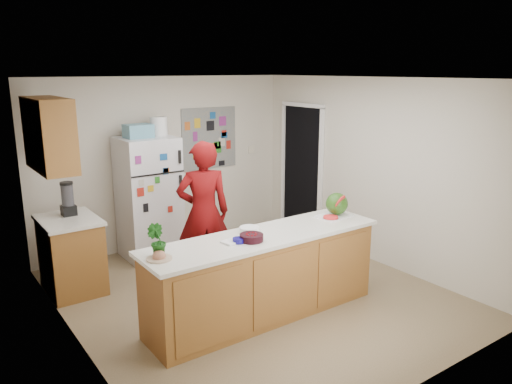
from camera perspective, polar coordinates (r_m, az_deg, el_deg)
floor at (r=6.05m, az=-0.39°, el=-11.65°), size 4.00×4.50×0.02m
wall_back at (r=7.55m, az=-10.32°, el=3.37°), size 4.00×0.02×2.50m
wall_left at (r=4.80m, az=-20.48°, el=-3.32°), size 0.02×4.50×2.50m
wall_right at (r=6.95m, az=13.31°, el=2.32°), size 0.02×4.50×2.50m
ceiling at (r=5.46m, az=-0.43°, el=12.96°), size 4.00×4.50×0.02m
doorway at (r=7.98m, az=5.30°, el=2.43°), size 0.03×0.85×2.04m
peninsula_base at (r=5.39m, az=0.93°, el=-9.73°), size 2.60×0.62×0.88m
peninsula_top at (r=5.22m, az=0.95°, el=-5.10°), size 2.68×0.70×0.04m
side_counter_base at (r=6.38m, az=-20.33°, el=-6.89°), size 0.60×0.80×0.86m
side_counter_top at (r=6.24m, az=-20.67°, el=-3.02°), size 0.64×0.84×0.04m
upper_cabinets at (r=5.96m, az=-22.59°, el=6.10°), size 0.35×1.00×0.80m
refrigerator at (r=7.11m, az=-12.14°, el=-0.65°), size 0.75×0.70×1.70m
fridge_top_bin at (r=6.90m, az=-13.31°, el=6.80°), size 0.35×0.28×0.18m
photo_collage at (r=7.82m, az=-5.35°, el=6.13°), size 0.95×0.01×0.95m
person at (r=6.12m, az=-6.01°, el=-2.40°), size 0.76×0.62×1.78m
blender_appliance at (r=6.32m, az=-20.72°, el=-0.83°), size 0.14×0.14×0.38m
cutting_board at (r=5.90m, az=8.89°, el=-2.75°), size 0.43×0.34×0.01m
watermelon at (r=5.92m, az=9.22°, el=-1.34°), size 0.26×0.26×0.26m
watermelon_slice at (r=5.80m, az=8.53°, el=-2.87°), size 0.17×0.17×0.02m
cherry_bowl at (r=5.02m, az=-0.52°, el=-5.23°), size 0.28×0.28×0.07m
white_bowl at (r=5.27m, az=-0.75°, el=-4.33°), size 0.21×0.21×0.06m
cobalt_bowl at (r=4.97m, az=-2.02°, el=-5.55°), size 0.15×0.15×0.05m
plate at (r=4.64m, az=-11.01°, el=-7.47°), size 0.25×0.25×0.02m
paper_towel at (r=4.98m, az=-2.91°, el=-5.71°), size 0.19×0.17×0.02m
keys at (r=5.75m, az=9.08°, el=-3.20°), size 0.09×0.05×0.01m
potted_plant at (r=4.64m, az=-11.27°, el=-5.52°), size 0.22×0.22×0.31m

